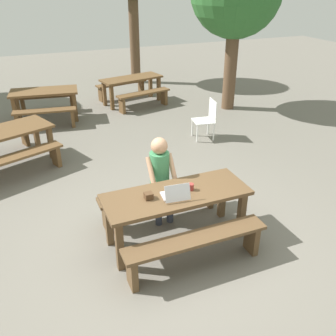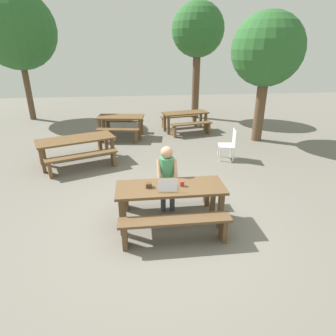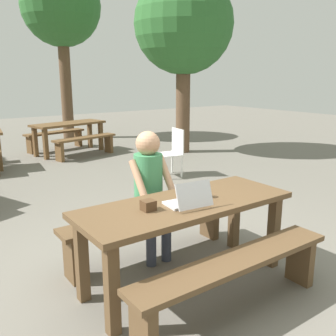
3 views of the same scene
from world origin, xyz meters
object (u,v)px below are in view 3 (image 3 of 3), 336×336
at_px(small_pouch, 148,205).
at_px(plastic_chair, 172,151).
at_px(picnic_table_front, 186,214).
at_px(tree_left, 61,8).
at_px(laptop, 189,200).
at_px(coffee_mug, 205,192).
at_px(picnic_table_rear, 69,128).
at_px(person_seated, 150,185).
at_px(tree_right, 184,26).

xyz_separation_m(small_pouch, plastic_chair, (2.48, 3.08, -0.34)).
height_order(picnic_table_front, tree_left, tree_left).
distance_m(laptop, tree_left, 9.25).
relative_size(picnic_table_front, laptop, 5.43).
distance_m(coffee_mug, picnic_table_rear, 6.31).
distance_m(picnic_table_front, tree_left, 9.20).
bearing_deg(person_seated, picnic_table_rear, 76.60).
xyz_separation_m(small_pouch, person_seated, (0.38, 0.56, -0.03)).
height_order(small_pouch, person_seated, person_seated).
xyz_separation_m(picnic_table_front, coffee_mug, (0.21, 0.00, 0.16)).
xyz_separation_m(small_pouch, tree_left, (2.56, 8.41, 2.83)).
bearing_deg(coffee_mug, plastic_chair, 58.50).
bearing_deg(tree_left, picnic_table_rear, -110.65).
bearing_deg(picnic_table_front, person_seated, 90.09).
xyz_separation_m(coffee_mug, picnic_table_rear, (1.14, 6.20, -0.20)).
xyz_separation_m(coffee_mug, person_seated, (-0.21, 0.57, -0.03)).
height_order(coffee_mug, picnic_table_rear, coffee_mug).
distance_m(picnic_table_front, plastic_chair, 3.74).
bearing_deg(person_seated, tree_left, 74.50).
relative_size(small_pouch, plastic_chair, 0.12).
xyz_separation_m(small_pouch, picnic_table_rear, (1.73, 6.20, -0.20)).
height_order(laptop, tree_left, tree_left).
bearing_deg(person_seated, plastic_chair, 50.21).
bearing_deg(small_pouch, tree_right, 49.68).
xyz_separation_m(picnic_table_front, plastic_chair, (2.10, 3.09, -0.18)).
bearing_deg(tree_right, picnic_table_rear, 147.77).
height_order(picnic_table_front, person_seated, person_seated).
xyz_separation_m(small_pouch, coffee_mug, (0.59, -0.01, 0.00)).
bearing_deg(laptop, tree_right, -121.23).
height_order(tree_left, tree_right, tree_left).
bearing_deg(tree_right, tree_left, 111.77).
bearing_deg(tree_left, laptop, -104.70).
height_order(picnic_table_front, picnic_table_rear, picnic_table_front).
distance_m(plastic_chair, tree_left, 6.20).
bearing_deg(coffee_mug, picnic_table_rear, 79.62).
distance_m(picnic_table_front, coffee_mug, 0.26).
distance_m(small_pouch, person_seated, 0.68).
distance_m(picnic_table_front, small_pouch, 0.42).
xyz_separation_m(coffee_mug, plastic_chair, (1.89, 3.09, -0.34)).
distance_m(picnic_table_front, tree_right, 6.41).
bearing_deg(tree_left, small_pouch, -106.93).
bearing_deg(picnic_table_rear, person_seated, -115.64).
bearing_deg(picnic_table_rear, coffee_mug, -112.61).
height_order(small_pouch, plastic_chair, plastic_chair).
xyz_separation_m(person_seated, picnic_table_rear, (1.34, 5.64, -0.17)).
bearing_deg(picnic_table_front, laptop, -119.50).
distance_m(plastic_chair, picnic_table_rear, 3.21).
height_order(small_pouch, tree_left, tree_left).
distance_m(small_pouch, coffee_mug, 0.59).
xyz_separation_m(picnic_table_rear, tree_left, (0.84, 2.22, 3.03)).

